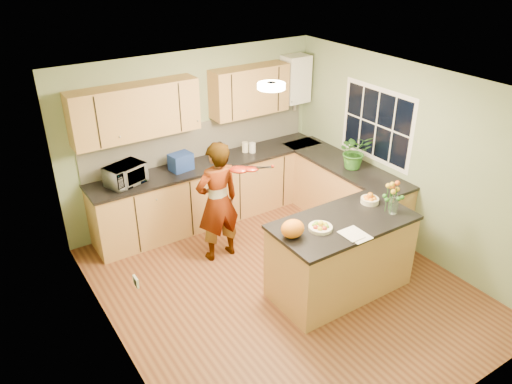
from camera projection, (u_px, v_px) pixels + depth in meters
floor at (282, 286)px, 6.19m from camera, size 4.50×4.50×0.00m
ceiling at (288, 89)px, 5.04m from camera, size 4.00×4.50×0.02m
wall_back at (194, 137)px, 7.29m from camera, size 4.00×0.02×2.50m
wall_front at (452, 310)px, 3.94m from camera, size 4.00×0.02×2.50m
wall_left at (111, 253)px, 4.65m from camera, size 0.02×4.50×2.50m
wall_right at (407, 159)px, 6.58m from camera, size 0.02×4.50×2.50m
back_counter at (212, 191)px, 7.47m from camera, size 3.64×0.62×0.94m
right_counter at (342, 192)px, 7.43m from camera, size 0.62×2.24×0.94m
splashback at (201, 139)px, 7.35m from camera, size 3.60×0.02×0.52m
upper_cabinets at (186, 102)px, 6.80m from camera, size 3.20×0.34×0.70m
boiler at (295, 79)px, 7.69m from camera, size 0.40×0.30×0.86m
window_right at (377, 124)px, 6.89m from camera, size 0.01×1.30×1.05m
light_switch at (136, 282)px, 4.19m from camera, size 0.02×0.09×0.09m
ceiling_lamp at (271, 86)px, 5.28m from camera, size 0.30×0.30×0.07m
peninsula_island at (341, 256)px, 5.94m from camera, size 1.70×0.87×0.97m
fruit_dish at (320, 226)px, 5.53m from camera, size 0.27×0.27×0.09m
orange_bowl at (370, 199)px, 6.07m from camera, size 0.22×0.22×0.13m
flower_vase at (396, 190)px, 5.73m from camera, size 0.25×0.25×0.45m
orange_bag at (293, 229)px, 5.37m from camera, size 0.29×0.26×0.20m
papers at (356, 234)px, 5.44m from camera, size 0.23×0.32×0.01m
violinist at (218, 202)px, 6.42m from camera, size 0.61×0.40×1.65m
violin at (239, 170)px, 6.12m from camera, size 0.60×0.52×0.15m
microwave at (125, 175)px, 6.55m from camera, size 0.58×0.48×0.27m
blue_box at (181, 162)px, 6.96m from camera, size 0.33×0.26×0.24m
kettle at (220, 151)px, 7.26m from camera, size 0.18×0.18×0.33m
jar_cream at (245, 147)px, 7.56m from camera, size 0.12×0.12×0.15m
jar_white at (252, 148)px, 7.54m from camera, size 0.13×0.13×0.15m
potted_plant at (355, 151)px, 6.97m from camera, size 0.57×0.54×0.50m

